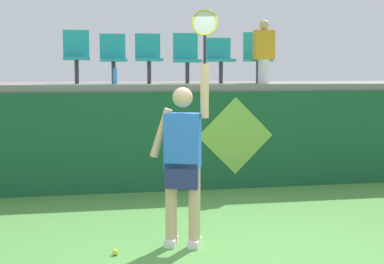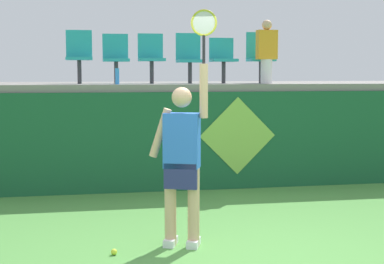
# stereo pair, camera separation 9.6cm
# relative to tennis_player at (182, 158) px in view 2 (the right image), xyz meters

# --- Properties ---
(ground_plane) EXTENTS (40.00, 40.00, 0.00)m
(ground_plane) POSITION_rel_tennis_player_xyz_m (0.45, -0.67, -0.99)
(ground_plane) COLOR #519342
(court_back_wall) EXTENTS (10.59, 0.20, 1.60)m
(court_back_wall) POSITION_rel_tennis_player_xyz_m (0.45, 3.03, -0.19)
(court_back_wall) COLOR #195633
(court_back_wall) RESTS_ON ground_plane
(spectator_platform) EXTENTS (10.59, 3.08, 0.12)m
(spectator_platform) POSITION_rel_tennis_player_xyz_m (0.45, 4.52, 0.67)
(spectator_platform) COLOR gray
(spectator_platform) RESTS_ON court_back_wall
(tennis_player) EXTENTS (0.72, 0.38, 2.57)m
(tennis_player) POSITION_rel_tennis_player_xyz_m (0.00, 0.00, 0.00)
(tennis_player) COLOR white
(tennis_player) RESTS_ON ground_plane
(tennis_ball) EXTENTS (0.07, 0.07, 0.07)m
(tennis_ball) POSITION_rel_tennis_player_xyz_m (-0.76, -0.19, -0.95)
(tennis_ball) COLOR #D1E533
(tennis_ball) RESTS_ON ground_plane
(water_bottle) EXTENTS (0.07, 0.07, 0.26)m
(water_bottle) POSITION_rel_tennis_player_xyz_m (-0.52, 3.21, 0.86)
(water_bottle) COLOR #338CE5
(water_bottle) RESTS_ON spectator_platform
(stadium_chair_0) EXTENTS (0.44, 0.42, 0.91)m
(stadium_chair_0) POSITION_rel_tennis_player_xyz_m (-1.13, 3.91, 1.24)
(stadium_chair_0) COLOR #38383D
(stadium_chair_0) RESTS_ON spectator_platform
(stadium_chair_1) EXTENTS (0.44, 0.42, 0.86)m
(stadium_chair_1) POSITION_rel_tennis_player_xyz_m (-0.51, 3.91, 1.21)
(stadium_chair_1) COLOR #38383D
(stadium_chair_1) RESTS_ON spectator_platform
(stadium_chair_2) EXTENTS (0.44, 0.42, 0.87)m
(stadium_chair_2) POSITION_rel_tennis_player_xyz_m (0.10, 3.91, 1.22)
(stadium_chair_2) COLOR #38383D
(stadium_chair_2) RESTS_ON spectator_platform
(stadium_chair_3) EXTENTS (0.44, 0.42, 0.88)m
(stadium_chair_3) POSITION_rel_tennis_player_xyz_m (0.77, 3.92, 1.21)
(stadium_chair_3) COLOR #38383D
(stadium_chair_3) RESTS_ON spectator_platform
(stadium_chair_4) EXTENTS (0.44, 0.42, 0.81)m
(stadium_chair_4) POSITION_rel_tennis_player_xyz_m (1.38, 3.91, 1.19)
(stadium_chair_4) COLOR #38383D
(stadium_chair_4) RESTS_ON spectator_platform
(stadium_chair_5) EXTENTS (0.44, 0.42, 0.92)m
(stadium_chair_5) POSITION_rel_tennis_player_xyz_m (2.06, 3.92, 1.24)
(stadium_chair_5) COLOR #38383D
(stadium_chair_5) RESTS_ON spectator_platform
(spectator_0) EXTENTS (0.34, 0.20, 1.09)m
(spectator_0) POSITION_rel_tennis_player_xyz_m (2.06, 3.51, 1.30)
(spectator_0) COLOR white
(spectator_0) RESTS_ON spectator_platform
(wall_signage_mount) EXTENTS (1.27, 0.01, 1.52)m
(wall_signage_mount) POSITION_rel_tennis_player_xyz_m (1.40, 2.93, -0.98)
(wall_signage_mount) COLOR #195633
(wall_signage_mount) RESTS_ON ground_plane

